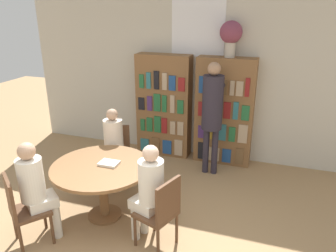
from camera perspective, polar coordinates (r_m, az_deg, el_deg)
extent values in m
cube|color=beige|center=(5.79, 5.06, 9.08)|extent=(6.40, 0.06, 3.00)
cube|color=white|center=(5.65, 5.25, 17.49)|extent=(0.90, 0.01, 1.10)
cube|color=brown|center=(5.90, -0.70, 3.55)|extent=(0.97, 0.32, 1.84)
cube|color=#2D707A|center=(6.12, -4.07, -3.26)|extent=(0.16, 0.02, 0.23)
cube|color=brown|center=(6.04, -2.19, -3.30)|extent=(0.15, 0.02, 0.29)
cube|color=navy|center=(5.97, -0.18, -3.70)|extent=(0.17, 0.02, 0.26)
cube|color=tan|center=(5.91, 1.83, -3.80)|extent=(0.15, 0.02, 0.30)
cube|color=#236638|center=(5.99, -4.43, 0.22)|extent=(0.08, 0.02, 0.22)
cube|color=#236638|center=(5.93, -3.24, 0.25)|extent=(0.11, 0.02, 0.26)
cube|color=#236638|center=(5.87, -1.83, 0.29)|extent=(0.12, 0.02, 0.30)
cube|color=maroon|center=(5.83, -0.65, 0.05)|extent=(0.10, 0.02, 0.28)
cube|color=tan|center=(5.79, 0.84, -0.32)|extent=(0.09, 0.02, 0.24)
cube|color=tan|center=(5.75, 2.19, -0.45)|extent=(0.11, 0.02, 0.25)
cube|color=black|center=(5.87, -4.66, 3.90)|extent=(0.11, 0.02, 0.22)
cube|color=#4C2D6B|center=(5.80, -3.21, 3.95)|extent=(0.09, 0.02, 0.26)
cube|color=#236638|center=(5.75, -1.92, 4.08)|extent=(0.12, 0.02, 0.31)
cube|color=#236638|center=(5.70, -0.64, 3.89)|extent=(0.08, 0.02, 0.30)
cube|color=tan|center=(5.66, 0.78, 3.82)|extent=(0.08, 0.02, 0.31)
cube|color=#236638|center=(5.63, 2.16, 3.32)|extent=(0.11, 0.02, 0.24)
cube|color=#236638|center=(5.76, -4.63, 7.77)|extent=(0.08, 0.02, 0.24)
cube|color=#2D707A|center=(5.70, -3.41, 7.91)|extent=(0.08, 0.02, 0.28)
cube|color=black|center=(5.65, -2.04, 7.98)|extent=(0.09, 0.02, 0.32)
cube|color=tan|center=(5.60, -0.59, 7.76)|extent=(0.08, 0.02, 0.29)
cube|color=navy|center=(5.56, 0.73, 7.47)|extent=(0.12, 0.02, 0.25)
cube|color=maroon|center=(5.52, 2.36, 7.23)|extent=(0.12, 0.02, 0.23)
cube|color=brown|center=(5.65, 9.77, 2.48)|extent=(0.97, 0.32, 1.84)
cube|color=black|center=(5.81, 5.82, -4.28)|extent=(0.12, 0.02, 0.31)
cube|color=tan|center=(5.78, 7.96, -4.85)|extent=(0.19, 0.02, 0.24)
cube|color=navy|center=(5.75, 10.14, -5.12)|extent=(0.15, 0.02, 0.24)
cube|color=brown|center=(5.72, 12.32, -5.17)|extent=(0.13, 0.02, 0.29)
cube|color=#4C2D6B|center=(5.67, 5.85, -1.01)|extent=(0.12, 0.02, 0.22)
cube|color=olive|center=(5.63, 7.48, -0.96)|extent=(0.11, 0.02, 0.27)
cube|color=#2D707A|center=(5.60, 9.37, -1.11)|extent=(0.14, 0.02, 0.29)
cube|color=#236638|center=(5.58, 11.07, -1.45)|extent=(0.11, 0.02, 0.26)
cube|color=tan|center=(5.56, 12.90, -1.36)|extent=(0.15, 0.02, 0.32)
cube|color=maroon|center=(5.54, 5.73, 2.99)|extent=(0.09, 0.02, 0.25)
cube|color=brown|center=(5.51, 7.29, 2.86)|extent=(0.09, 0.02, 0.25)
cube|color=brown|center=(5.48, 8.86, 2.97)|extent=(0.09, 0.02, 0.31)
cube|color=maroon|center=(5.46, 10.25, 2.68)|extent=(0.11, 0.02, 0.28)
cube|color=#2D707A|center=(5.44, 11.70, 2.61)|extent=(0.08, 0.02, 0.30)
cube|color=#236638|center=(5.43, 13.33, 2.19)|extent=(0.12, 0.02, 0.25)
cube|color=navy|center=(5.43, 5.93, 7.18)|extent=(0.10, 0.02, 0.28)
cube|color=brown|center=(5.41, 7.08, 6.97)|extent=(0.10, 0.02, 0.26)
cube|color=#4C2D6B|center=(5.39, 8.41, 6.75)|extent=(0.10, 0.02, 0.24)
cube|color=brown|center=(5.37, 9.80, 6.59)|extent=(0.09, 0.02, 0.24)
cube|color=tan|center=(5.35, 11.12, 6.49)|extent=(0.07, 0.02, 0.24)
cube|color=tan|center=(5.34, 12.37, 6.35)|extent=(0.11, 0.02, 0.24)
cube|color=maroon|center=(5.32, 13.66, 6.53)|extent=(0.07, 0.02, 0.30)
cylinder|color=#B7AD9E|center=(5.43, 10.74, 12.97)|extent=(0.17, 0.17, 0.25)
sphere|color=brown|center=(5.40, 10.93, 15.76)|extent=(0.35, 0.35, 0.35)
cylinder|color=brown|center=(4.58, -10.91, -14.87)|extent=(0.44, 0.44, 0.03)
cylinder|color=brown|center=(4.38, -11.22, -11.10)|extent=(0.12, 0.12, 0.67)
cylinder|color=brown|center=(4.21, -11.55, -6.95)|extent=(1.25, 1.25, 0.04)
cube|color=brown|center=(4.17, -22.81, -13.49)|extent=(0.56, 0.56, 0.04)
cube|color=brown|center=(4.03, -25.82, -11.14)|extent=(0.34, 0.27, 0.45)
cylinder|color=brown|center=(4.45, -20.72, -14.23)|extent=(0.04, 0.04, 0.40)
cylinder|color=brown|center=(4.17, -19.51, -16.60)|extent=(0.04, 0.04, 0.40)
cylinder|color=brown|center=(4.41, -25.12, -15.24)|extent=(0.04, 0.04, 0.40)
cylinder|color=brown|center=(4.14, -24.24, -17.72)|extent=(0.04, 0.04, 0.40)
cube|color=brown|center=(5.12, -9.11, -5.49)|extent=(0.50, 0.50, 0.04)
cube|color=brown|center=(5.18, -8.89, -2.19)|extent=(0.39, 0.15, 0.45)
cylinder|color=brown|center=(5.04, -7.41, -8.62)|extent=(0.04, 0.04, 0.40)
cylinder|color=brown|center=(5.11, -11.22, -8.46)|extent=(0.04, 0.04, 0.40)
cylinder|color=brown|center=(5.34, -6.84, -6.85)|extent=(0.04, 0.04, 0.40)
cylinder|color=brown|center=(5.40, -10.43, -6.73)|extent=(0.04, 0.04, 0.40)
cube|color=brown|center=(3.82, -2.14, -14.99)|extent=(0.51, 0.51, 0.04)
cube|color=brown|center=(3.59, 0.07, -12.84)|extent=(0.17, 0.39, 0.45)
cylinder|color=brown|center=(3.95, -5.75, -17.76)|extent=(0.04, 0.04, 0.40)
cylinder|color=brown|center=(4.15, -2.40, -15.53)|extent=(0.04, 0.04, 0.40)
cylinder|color=brown|center=(3.77, -1.75, -19.80)|extent=(0.04, 0.04, 0.40)
cylinder|color=brown|center=(3.98, 1.52, -17.31)|extent=(0.04, 0.04, 0.40)
cube|color=beige|center=(4.96, -9.45, -5.36)|extent=(0.36, 0.39, 0.12)
cylinder|color=beige|center=(4.91, -9.49, -1.70)|extent=(0.28, 0.28, 0.50)
sphere|color=tan|center=(4.80, -9.72, 2.00)|extent=(0.17, 0.17, 0.17)
cylinder|color=beige|center=(4.98, -8.62, -8.83)|extent=(0.10, 0.10, 0.44)
cylinder|color=beige|center=(5.01, -10.40, -8.76)|extent=(0.10, 0.10, 0.44)
cube|color=silver|center=(3.86, -3.79, -13.26)|extent=(0.40, 0.37, 0.12)
cylinder|color=silver|center=(3.65, -2.95, -9.65)|extent=(0.28, 0.28, 0.50)
sphere|color=#DBB293|center=(3.49, -3.05, -4.79)|extent=(0.18, 0.18, 0.18)
cylinder|color=silver|center=(4.03, -5.71, -16.46)|extent=(0.10, 0.10, 0.44)
cylinder|color=silver|center=(4.12, -4.16, -15.46)|extent=(0.10, 0.10, 0.44)
cube|color=silver|center=(4.15, -21.05, -12.12)|extent=(0.42, 0.42, 0.12)
cylinder|color=silver|center=(3.98, -22.73, -8.59)|extent=(0.28, 0.28, 0.50)
sphere|color=tan|center=(3.84, -23.43, -4.04)|extent=(0.19, 0.19, 0.19)
cylinder|color=silver|center=(4.38, -19.37, -14.38)|extent=(0.10, 0.10, 0.44)
cylinder|color=silver|center=(4.25, -18.79, -15.43)|extent=(0.10, 0.10, 0.44)
cylinder|color=#28232D|center=(5.40, 6.61, -4.21)|extent=(0.10, 0.10, 0.78)
cylinder|color=#28232D|center=(5.38, 8.12, -4.40)|extent=(0.10, 0.10, 0.78)
cylinder|color=#28232D|center=(5.11, 7.77, 4.05)|extent=(0.32, 0.32, 0.85)
sphere|color=#A37A5B|center=(4.99, 8.06, 9.84)|extent=(0.20, 0.20, 0.20)
cylinder|color=#28232D|center=(5.30, 9.51, 6.94)|extent=(0.07, 0.30, 0.07)
cube|color=silver|center=(4.20, -10.23, -6.40)|extent=(0.24, 0.18, 0.03)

